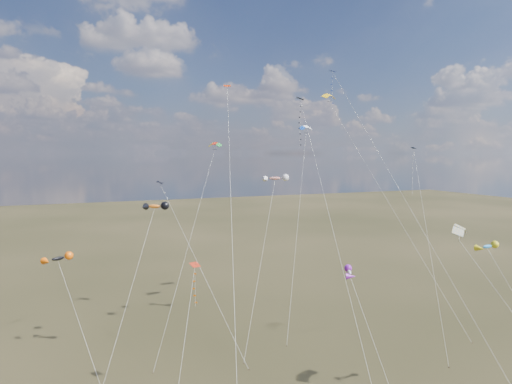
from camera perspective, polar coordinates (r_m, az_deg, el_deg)
name	(u,v)px	position (r m, az deg, el deg)	size (l,w,h in m)	color
diamond_black_high	(303,133)	(59.73, 5.91, 7.33)	(4.25, 23.21, 31.28)	black
diamond_navy_tall	(344,106)	(62.86, 10.89, 10.51)	(7.13, 25.08, 35.23)	#080E49
diamond_black_mid	(184,234)	(56.10, -8.97, -5.17)	(7.71, 12.81, 20.44)	black
diamond_red_low	(194,290)	(47.46, -7.71, -12.02)	(4.92, 8.56, 12.84)	#B72712
diamond_navy_right	(414,178)	(72.09, 19.14, 1.69)	(9.96, 17.91, 24.85)	#0C1B4D
diamond_orange_center	(231,189)	(43.70, -3.20, 0.38)	(7.40, 22.95, 31.57)	#E93201
parafoil_yellow	(330,96)	(71.54, 9.20, 11.74)	(10.74, 20.60, 33.37)	#ECAF0B
parafoil_blue_white	(306,128)	(77.40, 6.28, 8.01)	(13.98, 19.45, 28.99)	blue
parafoil_striped	(460,227)	(48.98, 24.14, -4.05)	(7.81, 11.75, 17.43)	yellow
parafoil_tricolor	(214,145)	(68.98, -5.22, 5.91)	(13.89, 18.69, 25.94)	#D8A903
novelty_black_orange	(58,259)	(55.21, -23.51, -7.68)	(5.50, 9.76, 12.89)	black
novelty_orange_black	(154,207)	(56.07, -12.60, -1.83)	(9.63, 14.09, 18.13)	orange
novelty_white_purple	(350,273)	(43.57, 11.63, -9.88)	(2.10, 8.98, 13.38)	silver
novelty_redwhite_stripe	(275,179)	(66.74, 2.37, 1.67)	(12.00, 15.03, 20.86)	red
novelty_blue_yellow	(488,247)	(50.60, 27.01, -6.17)	(4.88, 9.09, 15.20)	#2585D4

